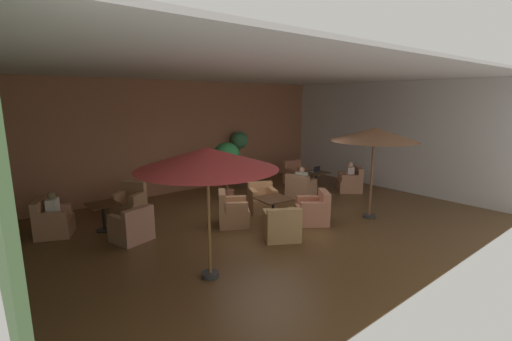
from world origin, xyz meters
The scene contains 26 objects.
ground_plane centered at (0.00, 0.00, -0.01)m, with size 11.37×8.45×0.02m, color brown.
wall_back_brick centered at (0.00, 4.19, 1.86)m, with size 11.37×0.08×3.72m, color #9E6446.
wall_right_plain centered at (5.65, 0.00, 1.86)m, with size 0.08×8.45×3.72m, color silver.
ceiling_slab centered at (0.00, 0.00, 3.75)m, with size 11.37×8.45×0.06m, color silver.
cafe_table_front_left centered at (3.33, 1.22, 0.52)m, with size 0.71×0.71×0.67m.
armchair_front_left_north centered at (4.20, 0.43, 0.31)m, with size 1.04×1.04×0.85m.
armchair_front_left_east centered at (3.50, 2.39, 0.31)m, with size 0.83×0.85×0.87m.
armchair_front_left_south centered at (2.20, 0.88, 0.30)m, with size 0.94×0.96×0.81m.
cafe_table_front_right centered at (-0.01, -0.28, 0.55)m, with size 0.85×0.85×0.67m.
armchair_front_right_north centered at (0.82, -0.90, 0.32)m, with size 1.06×1.05×0.84m.
armchair_front_right_east centered at (0.42, 0.66, 0.32)m, with size 0.94×0.95×0.80m.
armchair_front_right_south centered at (-0.89, 0.27, 0.33)m, with size 1.00×1.00×0.88m.
armchair_front_right_west centered at (-0.54, -1.17, 0.30)m, with size 1.03×1.02×0.79m.
cafe_table_mid_center centered at (-3.50, 1.93, 0.50)m, with size 0.70×0.70×0.67m.
armchair_mid_center_north centered at (-2.63, 2.61, 0.34)m, with size 0.99×0.99×0.91m.
armchair_mid_center_east centered at (-4.52, 2.36, 0.32)m, with size 0.96×0.99×0.87m.
armchair_mid_center_south centered at (-3.20, 0.87, 0.30)m, with size 0.91×0.88×0.81m.
patio_umbrella_tall_red centered at (2.30, -1.56, 2.22)m, with size 2.20×2.20×2.41m.
patio_umbrella_center_beige centered at (-2.73, -1.63, 2.14)m, with size 2.42×2.42×2.33m.
potted_tree_left_corner centered at (1.93, 3.76, 1.28)m, with size 0.64×0.64×1.96m.
potted_tree_mid_left centered at (0.27, 2.19, 1.29)m, with size 0.86×0.86×1.83m.
patron_blue_shirt centered at (4.17, 0.46, 0.68)m, with size 0.40×0.41×0.62m.
patron_by_window centered at (-4.48, 2.35, 0.69)m, with size 0.34×0.39×0.65m.
patron_with_friend centered at (2.24, 0.89, 0.69)m, with size 0.30×0.39×0.60m.
iced_drink_cup centered at (3.48, 1.37, 0.73)m, with size 0.08×0.08×0.11m, color white.
open_laptop centered at (3.30, 1.25, 0.72)m, with size 0.31×0.23×0.20m.
Camera 1 is at (-5.77, -6.67, 3.12)m, focal length 24.80 mm.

